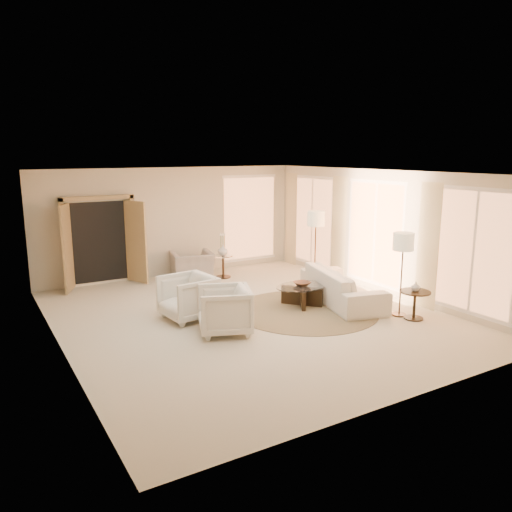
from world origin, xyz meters
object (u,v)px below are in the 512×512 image
floor_lamp_near (316,222)px  coffee_table (302,293)px  floor_lamp_far (403,245)px  armchair_left (188,295)px  accent_chair (192,261)px  side_table (223,264)px  sofa (342,286)px  end_vase (416,287)px  end_table (415,300)px  side_vase (223,250)px  armchair_right (224,308)px  bowl (302,284)px

floor_lamp_near → coffee_table: bearing=-134.6°
floor_lamp_far → armchair_left: bearing=152.2°
accent_chair → side_table: size_ratio=1.76×
floor_lamp_far → coffee_table: bearing=130.5°
sofa → side_table: sofa is taller
sofa → end_vase: 1.67m
accent_chair → end_table: (2.41, -5.18, -0.07)m
side_table → floor_lamp_far: floor_lamp_far is taller
sofa → floor_lamp_far: size_ratio=1.49×
sofa → floor_lamp_far: 1.70m
sofa → end_vase: bearing=-148.2°
end_table → accent_chair: bearing=114.9°
floor_lamp_far → side_vase: size_ratio=6.01×
floor_lamp_near → side_vase: 2.48m
armchair_right → side_vase: armchair_right is taller
floor_lamp_far → accent_chair: bearing=115.5°
armchair_right → floor_lamp_far: floor_lamp_far is taller
armchair_left → end_vase: 4.39m
armchair_right → coffee_table: 2.23m
sofa → side_table: (-1.22, 3.24, -0.01)m
floor_lamp_far → end_vase: 0.82m
end_table → side_table: size_ratio=1.01×
floor_lamp_far → bowl: size_ratio=4.84×
side_table → side_vase: size_ratio=2.12×
armchair_left → coffee_table: bearing=72.9°
side_vase → bowl: bearing=-83.6°
sofa → end_table: (0.49, -1.57, 0.02)m
floor_lamp_near → end_vase: size_ratio=9.42×
armchair_left → end_table: bearing=52.4°
sofa → end_table: bearing=-148.2°
floor_lamp_near → armchair_left: bearing=-164.8°
bowl → coffee_table: bearing=-179.1°
bowl → end_vase: bearing=-52.9°
bowl → side_vase: bearing=96.4°
bowl → accent_chair: bearing=107.1°
sofa → end_table: 1.64m
armchair_right → bowl: size_ratio=2.70×
accent_chair → end_vase: 5.72m
accent_chair → bowl: (1.04, -3.37, 0.03)m
end_table → side_vase: size_ratio=2.14×
armchair_left → side_table: 3.29m
coffee_table → floor_lamp_far: 2.29m
end_table → end_vase: (0.00, 0.00, 0.27)m
side_table → floor_lamp_far: size_ratio=0.35×
armchair_left → armchair_right: size_ratio=1.03×
armchair_left → side_table: (2.06, 2.56, -0.12)m
end_table → end_vase: bearing=90.0°
end_table → sofa: bearing=107.2°
side_table → sofa: bearing=-69.3°
coffee_table → floor_lamp_near: bearing=45.4°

